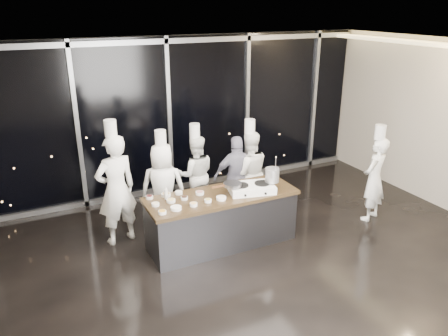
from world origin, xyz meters
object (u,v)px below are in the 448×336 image
object	(u,v)px
chef_center	(196,174)
guest	(237,176)
chef_side	(374,178)
frying_pan	(232,184)
stock_pot	(272,175)
chef_right	(249,172)
chef_left	(163,187)
chef_far_left	(116,189)
stove	(251,188)
demo_counter	(222,219)

from	to	relation	value
chef_center	guest	xyz separation A→B (m)	(0.65, -0.45, 0.00)
guest	chef_side	size ratio (longest dim) A/B	0.85
chef_center	guest	distance (m)	0.79
guest	frying_pan	bearing A→B (deg)	69.45
stock_pot	chef_right	xyz separation A→B (m)	(0.15, 1.06, -0.35)
guest	chef_side	distance (m)	2.48
stock_pot	chef_left	bearing A→B (deg)	144.07
chef_side	stock_pot	bearing A→B (deg)	-27.64
frying_pan	chef_side	xyz separation A→B (m)	(2.73, -0.31, -0.25)
frying_pan	chef_far_left	bearing A→B (deg)	164.65
stock_pot	chef_left	xyz separation A→B (m)	(-1.52, 1.10, -0.35)
chef_center	stove	bearing A→B (deg)	119.21
demo_counter	chef_side	size ratio (longest dim) A/B	1.36
stock_pot	chef_left	world-z (taller)	chef_left
stock_pot	chef_far_left	xyz separation A→B (m)	(-2.33, 1.01, -0.20)
stock_pot	chef_side	size ratio (longest dim) A/B	0.13
stove	chef_side	size ratio (longest dim) A/B	0.45
stove	chef_center	bearing A→B (deg)	118.11
demo_counter	chef_right	xyz separation A→B (m)	(0.98, 0.88, 0.36)
stock_pot	chef_center	distance (m)	1.72
chef_left	chef_right	world-z (taller)	chef_right
stove	chef_far_left	bearing A→B (deg)	167.29
demo_counter	chef_right	bearing A→B (deg)	41.89
guest	chef_center	bearing A→B (deg)	-22.89
stock_pot	demo_counter	bearing A→B (deg)	168.04
frying_pan	stock_pot	world-z (taller)	stock_pot
frying_pan	stock_pot	bearing A→B (deg)	2.44
chef_right	demo_counter	bearing A→B (deg)	54.12
frying_pan	chef_left	world-z (taller)	chef_left
demo_counter	stock_pot	size ratio (longest dim) A/B	10.74
chef_far_left	chef_right	bearing A→B (deg)	168.20
stove	chef_center	size ratio (longest dim) A/B	0.46
demo_counter	chef_side	bearing A→B (deg)	-7.23
stove	chef_left	distance (m)	1.57
chef_left	guest	size ratio (longest dim) A/B	1.18
chef_center	chef_side	world-z (taller)	chef_side
stove	chef_right	size ratio (longest dim) A/B	0.44
stove	guest	world-z (taller)	guest
demo_counter	chef_center	xyz separation A→B (m)	(0.09, 1.33, 0.31)
frying_pan	chef_left	bearing A→B (deg)	143.44
frying_pan	chef_far_left	xyz separation A→B (m)	(-1.66, 0.88, -0.11)
chef_far_left	chef_right	size ratio (longest dim) A/B	1.15
stove	chef_right	distance (m)	1.12
chef_center	stock_pot	bearing A→B (deg)	130.12
chef_side	guest	bearing A→B (deg)	-52.45
frying_pan	guest	xyz separation A→B (m)	(0.58, 0.93, -0.30)
stove	guest	size ratio (longest dim) A/B	0.52
chef_left	chef_side	world-z (taller)	chef_left
chef_right	chef_far_left	bearing A→B (deg)	13.41
demo_counter	stock_pot	bearing A→B (deg)	-11.96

